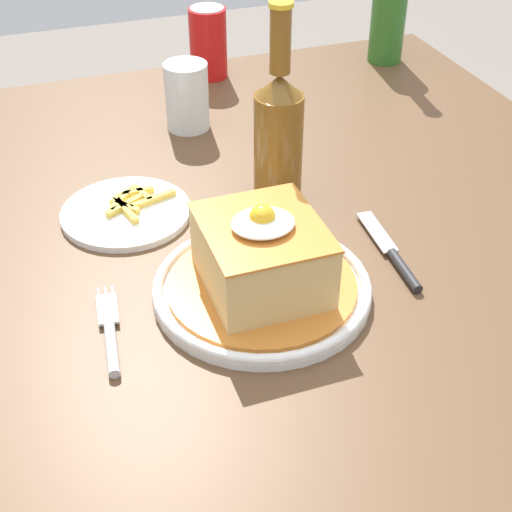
% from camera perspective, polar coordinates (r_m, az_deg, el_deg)
% --- Properties ---
extents(dining_table, '(1.25, 1.06, 0.76)m').
position_cam_1_polar(dining_table, '(1.01, -5.33, -2.75)').
color(dining_table, brown).
rests_on(dining_table, ground_plane).
extents(main_plate, '(0.25, 0.25, 0.02)m').
position_cam_1_polar(main_plate, '(0.84, 0.46, -2.47)').
color(main_plate, white).
rests_on(main_plate, dining_table).
extents(sandwich_meal, '(0.22, 0.22, 0.11)m').
position_cam_1_polar(sandwich_meal, '(0.81, 0.47, -0.20)').
color(sandwich_meal, orange).
rests_on(sandwich_meal, main_plate).
extents(fork, '(0.03, 0.14, 0.01)m').
position_cam_1_polar(fork, '(0.80, -11.17, -6.04)').
color(fork, silver).
rests_on(fork, dining_table).
extents(knife, '(0.03, 0.17, 0.01)m').
position_cam_1_polar(knife, '(0.90, 10.75, -0.21)').
color(knife, '#262628').
rests_on(knife, dining_table).
extents(soda_can, '(0.07, 0.07, 0.12)m').
position_cam_1_polar(soda_can, '(1.36, -3.71, 16.09)').
color(soda_can, red).
rests_on(soda_can, dining_table).
extents(beer_bottle_amber, '(0.06, 0.06, 0.27)m').
position_cam_1_polar(beer_bottle_amber, '(0.96, 1.75, 9.52)').
color(beer_bottle_amber, brown).
rests_on(beer_bottle_amber, dining_table).
extents(beer_bottle_green, '(0.06, 0.06, 0.27)m').
position_cam_1_polar(beer_bottle_green, '(1.43, 10.25, 18.34)').
color(beer_bottle_green, '#2D6B23').
rests_on(beer_bottle_green, dining_table).
extents(drinking_glass, '(0.07, 0.07, 0.10)m').
position_cam_1_polar(drinking_glass, '(1.18, -5.33, 11.84)').
color(drinking_glass, '#3F2314').
rests_on(drinking_glass, dining_table).
extents(side_plate_fries, '(0.17, 0.17, 0.02)m').
position_cam_1_polar(side_plate_fries, '(0.99, -9.94, 3.39)').
color(side_plate_fries, white).
rests_on(side_plate_fries, dining_table).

